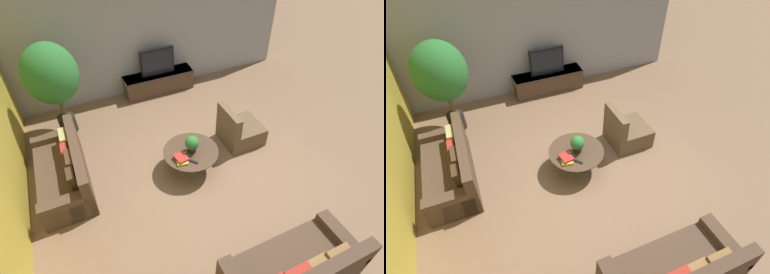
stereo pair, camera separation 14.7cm
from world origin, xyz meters
TOP-DOWN VIEW (x-y plane):
  - ground_plane at (0.00, 0.00)m, footprint 24.00×24.00m
  - back_wall_stone at (0.00, 3.26)m, footprint 7.40×0.12m
  - media_console at (0.12, 2.94)m, footprint 1.79×0.50m
  - television at (0.12, 2.94)m, footprint 0.86×0.13m
  - coffee_table at (-0.28, 0.10)m, footprint 1.04×1.04m
  - couch_by_wall at (-2.49, 0.72)m, footprint 0.84×1.90m
  - couch_near_entry at (0.09, -2.44)m, footprint 1.89×0.84m
  - armchair_wicker at (0.97, 0.40)m, footprint 0.80×0.76m
  - potted_palm_tall at (-2.26, 2.27)m, footprint 1.05×1.05m
  - potted_plant_tabletop at (-0.26, 0.09)m, footprint 0.26×0.26m
  - book_stack at (-0.53, -0.03)m, footprint 0.25×0.33m
  - remote_black at (-0.35, -0.18)m, footprint 0.13×0.15m

SIDE VIEW (x-z plane):
  - ground_plane at x=0.00m, z-range 0.00..0.00m
  - media_console at x=0.12m, z-range 0.01..0.52m
  - armchair_wicker at x=0.97m, z-range -0.16..0.70m
  - couch_near_entry at x=0.09m, z-range -0.13..0.71m
  - couch_by_wall at x=-2.49m, z-range -0.13..0.71m
  - coffee_table at x=-0.28m, z-range 0.09..0.55m
  - remote_black at x=-0.35m, z-range 0.45..0.47m
  - book_stack at x=-0.53m, z-range 0.45..0.54m
  - potted_plant_tabletop at x=-0.26m, z-range 0.48..0.82m
  - television at x=0.12m, z-range 0.51..1.18m
  - potted_palm_tall at x=-2.26m, z-range 0.36..2.40m
  - back_wall_stone at x=0.00m, z-range 0.00..3.00m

